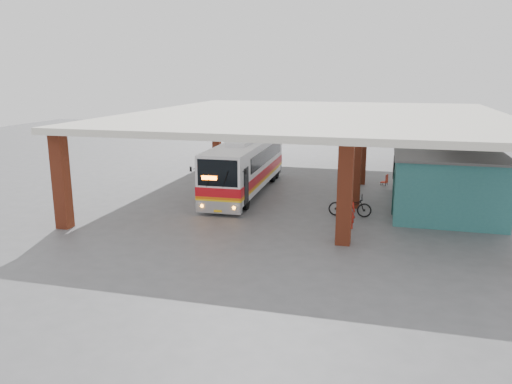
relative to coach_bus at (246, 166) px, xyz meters
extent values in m
plane|color=#515154|center=(3.44, -4.82, -1.59)|extent=(90.00, 90.00, 0.00)
cube|color=#983B21|center=(6.44, -7.82, 0.58)|extent=(0.60, 0.60, 4.35)
cube|color=#983B21|center=(6.44, -1.82, 0.58)|extent=(0.60, 0.60, 4.35)
cube|color=#983B21|center=(6.44, 4.18, 0.58)|extent=(0.60, 0.60, 4.35)
cube|color=#983B21|center=(-6.06, -8.82, 0.58)|extent=(0.60, 0.60, 4.35)
cube|color=#983B21|center=(-6.06, 12.18, 0.58)|extent=(0.60, 0.60, 4.35)
cube|color=#983B21|center=(13.44, 12.18, 0.58)|extent=(0.60, 0.60, 4.35)
cube|color=beige|center=(3.94, 1.68, 2.91)|extent=(21.00, 23.00, 0.30)
cube|color=#296668|center=(10.94, -0.82, -0.09)|extent=(5.00, 8.00, 3.00)
cube|color=#525252|center=(10.94, -0.82, 1.46)|extent=(5.20, 8.20, 0.12)
cube|color=#153A36|center=(8.42, -2.32, -0.54)|extent=(0.08, 0.95, 2.10)
cube|color=black|center=(8.42, 0.68, 0.21)|extent=(0.08, 1.20, 1.00)
cube|color=black|center=(8.39, 0.68, 0.21)|extent=(0.04, 1.30, 1.10)
cube|color=white|center=(0.00, 0.03, 0.14)|extent=(2.57, 10.97, 2.55)
cube|color=white|center=(0.02, -0.88, 1.50)|extent=(1.16, 2.76, 0.23)
cube|color=gray|center=(0.14, -5.26, -1.09)|extent=(2.30, 0.43, 0.64)
cube|color=red|center=(0.00, 0.03, -0.37)|extent=(2.61, 10.97, 0.45)
cube|color=#DC620C|center=(0.00, 0.03, -0.65)|extent=(2.61, 10.97, 0.12)
cube|color=yellow|center=(0.00, 0.03, -0.76)|extent=(2.61, 10.97, 0.09)
cube|color=black|center=(0.14, -5.38, 0.61)|extent=(2.03, 0.15, 1.32)
cube|color=black|center=(-1.17, 0.73, 0.59)|extent=(0.27, 8.18, 0.82)
cube|color=black|center=(1.13, 0.79, 0.59)|extent=(0.27, 8.18, 0.82)
cube|color=#FF5905|center=(-0.26, -5.45, 0.36)|extent=(0.77, 0.07, 0.20)
sphere|color=orange|center=(-0.67, -5.48, -1.07)|extent=(0.16, 0.16, 0.16)
sphere|color=orange|center=(0.97, -5.43, -1.07)|extent=(0.16, 0.16, 0.16)
cube|color=yellow|center=(0.15, -5.46, -1.27)|extent=(0.41, 0.04, 0.11)
cylinder|color=black|center=(-0.85, -3.81, -1.14)|extent=(0.32, 0.92, 0.91)
cylinder|color=black|center=(1.06, -3.76, -1.14)|extent=(0.32, 0.92, 0.91)
cylinder|color=black|center=(-1.04, 3.19, -1.14)|extent=(0.32, 0.92, 0.91)
cylinder|color=black|center=(0.87, 3.24, -1.14)|extent=(0.32, 0.92, 0.91)
cylinder|color=black|center=(-1.07, 4.37, -1.14)|extent=(0.32, 0.92, 0.91)
cylinder|color=black|center=(0.84, 4.42, -1.14)|extent=(0.32, 0.92, 0.91)
imported|color=black|center=(6.38, -3.64, -1.04)|extent=(2.12, 0.80, 1.10)
imported|color=red|center=(6.49, -5.65, -0.80)|extent=(0.64, 0.48, 1.58)
cube|color=red|center=(7.92, 4.04, -1.39)|extent=(0.48, 0.48, 0.05)
cube|color=red|center=(8.07, 3.98, -1.15)|extent=(0.17, 0.37, 0.54)
cylinder|color=black|center=(7.73, 3.94, -1.50)|extent=(0.03, 0.03, 0.18)
cylinder|color=black|center=(8.01, 3.84, -1.50)|extent=(0.03, 0.03, 0.18)
cylinder|color=black|center=(7.83, 4.23, -1.50)|extent=(0.03, 0.03, 0.18)
cylinder|color=black|center=(8.12, 4.13, -1.50)|extent=(0.03, 0.03, 0.18)
camera|label=1|loc=(7.98, -27.69, 5.28)|focal=35.00mm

